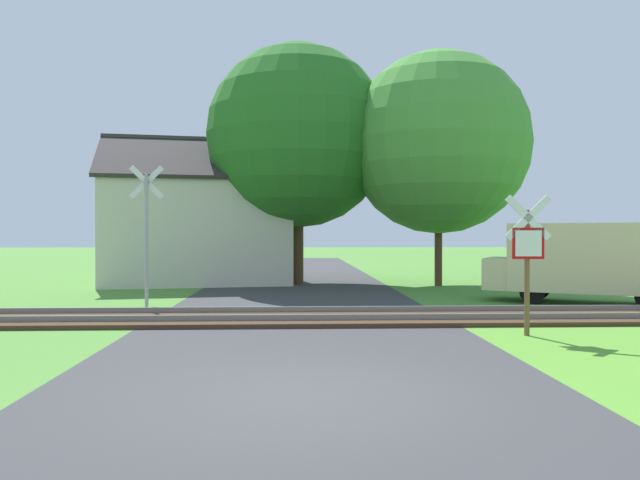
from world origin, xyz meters
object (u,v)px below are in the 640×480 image
tree_center (298,136)px  stop_sign_near (528,253)px  mail_truck (583,259)px  crossing_sign_far (146,227)px  tree_right (439,143)px  house (196,228)px

tree_center → stop_sign_near: bearing=-71.0°
tree_center → mail_truck: (7.93, -7.11, -4.48)m
crossing_sign_far → tree_right: size_ratio=0.43×
house → tree_right: (9.34, -2.34, 3.16)m
house → tree_center: bearing=-25.6°
house → tree_center: (4.11, -1.16, 3.55)m
crossing_sign_far → mail_truck: bearing=-0.8°
crossing_sign_far → tree_center: tree_center is taller
mail_truck → crossing_sign_far: bearing=122.9°
house → mail_truck: house is taller
crossing_sign_far → mail_truck: size_ratio=0.71×
stop_sign_near → crossing_sign_far: (-8.23, 4.40, 0.55)m
tree_center → tree_right: bearing=-12.7°
tree_right → mail_truck: bearing=-65.5°
stop_sign_near → crossing_sign_far: bearing=-23.5°
crossing_sign_far → house: size_ratio=0.45×
crossing_sign_far → house: house is taller
tree_right → mail_truck: tree_right is taller
tree_right → tree_center: 5.38m
tree_right → tree_center: bearing=167.3°
stop_sign_near → house: bearing=-53.8°
stop_sign_near → house: house is taller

